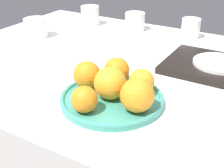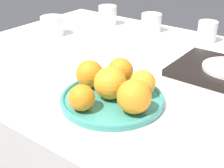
{
  "view_description": "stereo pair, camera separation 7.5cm",
  "coord_description": "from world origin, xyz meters",
  "px_view_note": "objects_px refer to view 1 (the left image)",
  "views": [
    {
      "loc": [
        0.45,
        -0.8,
        1.14
      ],
      "look_at": [
        0.11,
        -0.22,
        0.8
      ],
      "focal_mm": 50.0,
      "sensor_mm": 36.0,
      "label": 1
    },
    {
      "loc": [
        0.51,
        -0.75,
        1.14
      ],
      "look_at": [
        0.11,
        -0.22,
        0.8
      ],
      "focal_mm": 50.0,
      "sensor_mm": 36.0,
      "label": 2
    }
  ],
  "objects_px": {
    "orange_5": "(87,75)",
    "serving_tray": "(218,68)",
    "orange_3": "(141,82)",
    "orange_4": "(117,70)",
    "side_plate": "(219,63)",
    "cup_2": "(191,28)",
    "orange_0": "(110,83)",
    "orange_1": "(84,99)",
    "fruit_platter": "(112,99)",
    "cup_1": "(135,21)",
    "orange_2": "(137,95)",
    "cup_3": "(90,16)",
    "cup_0": "(36,28)"
  },
  "relations": [
    {
      "from": "orange_5",
      "to": "serving_tray",
      "type": "bearing_deg",
      "value": 49.5
    },
    {
      "from": "orange_3",
      "to": "orange_5",
      "type": "bearing_deg",
      "value": -162.18
    },
    {
      "from": "orange_4",
      "to": "side_plate",
      "type": "distance_m",
      "value": 0.32
    },
    {
      "from": "cup_2",
      "to": "orange_0",
      "type": "bearing_deg",
      "value": -91.42
    },
    {
      "from": "orange_1",
      "to": "orange_0",
      "type": "bearing_deg",
      "value": 77.88
    },
    {
      "from": "fruit_platter",
      "to": "orange_0",
      "type": "distance_m",
      "value": 0.04
    },
    {
      "from": "orange_1",
      "to": "cup_1",
      "type": "height_order",
      "value": "orange_1"
    },
    {
      "from": "cup_2",
      "to": "cup_1",
      "type": "bearing_deg",
      "value": -175.69
    },
    {
      "from": "orange_3",
      "to": "orange_2",
      "type": "bearing_deg",
      "value": -71.12
    },
    {
      "from": "orange_3",
      "to": "orange_0",
      "type": "bearing_deg",
      "value": -133.0
    },
    {
      "from": "side_plate",
      "to": "cup_3",
      "type": "xyz_separation_m",
      "value": [
        -0.6,
        0.21,
        0.02
      ]
    },
    {
      "from": "cup_1",
      "to": "orange_3",
      "type": "bearing_deg",
      "value": -61.69
    },
    {
      "from": "orange_2",
      "to": "cup_1",
      "type": "bearing_deg",
      "value": 117.11
    },
    {
      "from": "fruit_platter",
      "to": "cup_2",
      "type": "bearing_deg",
      "value": 88.92
    },
    {
      "from": "orange_1",
      "to": "orange_2",
      "type": "distance_m",
      "value": 0.12
    },
    {
      "from": "orange_0",
      "to": "orange_1",
      "type": "relative_size",
      "value": 1.3
    },
    {
      "from": "orange_2",
      "to": "serving_tray",
      "type": "xyz_separation_m",
      "value": [
        0.1,
        0.34,
        -0.04
      ]
    },
    {
      "from": "orange_0",
      "to": "side_plate",
      "type": "distance_m",
      "value": 0.37
    },
    {
      "from": "serving_tray",
      "to": "cup_3",
      "type": "xyz_separation_m",
      "value": [
        -0.6,
        0.21,
        0.03
      ]
    },
    {
      "from": "cup_0",
      "to": "cup_2",
      "type": "relative_size",
      "value": 1.19
    },
    {
      "from": "orange_0",
      "to": "cup_3",
      "type": "height_order",
      "value": "orange_0"
    },
    {
      "from": "orange_5",
      "to": "cup_1",
      "type": "relative_size",
      "value": 0.88
    },
    {
      "from": "orange_1",
      "to": "orange_2",
      "type": "relative_size",
      "value": 0.78
    },
    {
      "from": "orange_0",
      "to": "orange_5",
      "type": "distance_m",
      "value": 0.08
    },
    {
      "from": "orange_3",
      "to": "cup_2",
      "type": "distance_m",
      "value": 0.52
    },
    {
      "from": "serving_tray",
      "to": "cup_3",
      "type": "distance_m",
      "value": 0.63
    },
    {
      "from": "cup_0",
      "to": "cup_2",
      "type": "bearing_deg",
      "value": 29.5
    },
    {
      "from": "orange_2",
      "to": "orange_4",
      "type": "bearing_deg",
      "value": 137.26
    },
    {
      "from": "serving_tray",
      "to": "cup_2",
      "type": "relative_size",
      "value": 4.12
    },
    {
      "from": "orange_0",
      "to": "orange_3",
      "type": "relative_size",
      "value": 1.23
    },
    {
      "from": "orange_3",
      "to": "cup_1",
      "type": "bearing_deg",
      "value": 118.31
    },
    {
      "from": "orange_2",
      "to": "orange_3",
      "type": "bearing_deg",
      "value": 108.88
    },
    {
      "from": "cup_3",
      "to": "orange_1",
      "type": "bearing_deg",
      "value": -56.95
    },
    {
      "from": "orange_3",
      "to": "cup_1",
      "type": "height_order",
      "value": "orange_3"
    },
    {
      "from": "cup_2",
      "to": "cup_3",
      "type": "xyz_separation_m",
      "value": [
        -0.43,
        -0.05,
        0.0
      ]
    },
    {
      "from": "side_plate",
      "to": "cup_3",
      "type": "height_order",
      "value": "cup_3"
    },
    {
      "from": "orange_1",
      "to": "orange_5",
      "type": "height_order",
      "value": "orange_5"
    },
    {
      "from": "serving_tray",
      "to": "orange_2",
      "type": "bearing_deg",
      "value": -106.55
    },
    {
      "from": "orange_5",
      "to": "cup_0",
      "type": "distance_m",
      "value": 0.5
    },
    {
      "from": "orange_0",
      "to": "orange_3",
      "type": "xyz_separation_m",
      "value": [
        0.05,
        0.06,
        -0.01
      ]
    },
    {
      "from": "serving_tray",
      "to": "side_plate",
      "type": "distance_m",
      "value": 0.02
    },
    {
      "from": "fruit_platter",
      "to": "orange_5",
      "type": "height_order",
      "value": "orange_5"
    },
    {
      "from": "orange_4",
      "to": "cup_1",
      "type": "xyz_separation_m",
      "value": [
        -0.19,
        0.48,
        -0.01
      ]
    },
    {
      "from": "orange_1",
      "to": "orange_4",
      "type": "relative_size",
      "value": 0.89
    },
    {
      "from": "orange_1",
      "to": "cup_3",
      "type": "xyz_separation_m",
      "value": [
        -0.4,
        0.61,
        -0.0
      ]
    },
    {
      "from": "orange_1",
      "to": "serving_tray",
      "type": "height_order",
      "value": "orange_1"
    },
    {
      "from": "cup_2",
      "to": "orange_3",
      "type": "bearing_deg",
      "value": -85.53
    },
    {
      "from": "orange_0",
      "to": "cup_1",
      "type": "xyz_separation_m",
      "value": [
        -0.21,
        0.56,
        -0.02
      ]
    },
    {
      "from": "fruit_platter",
      "to": "orange_5",
      "type": "distance_m",
      "value": 0.09
    },
    {
      "from": "orange_3",
      "to": "orange_4",
      "type": "xyz_separation_m",
      "value": [
        -0.08,
        0.02,
        0.0
      ]
    }
  ]
}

